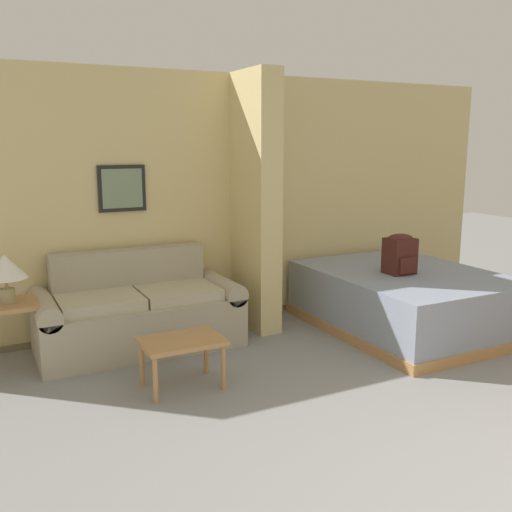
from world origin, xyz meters
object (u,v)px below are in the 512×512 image
coffee_table (182,346)px  bed (403,299)px  backpack (400,253)px  couch (138,313)px  table_lamp (5,268)px

coffee_table → bed: 2.60m
coffee_table → backpack: size_ratio=1.55×
couch → backpack: 2.64m
coffee_table → backpack: backpack is taller
couch → bed: 2.71m
bed → backpack: size_ratio=5.20×
table_lamp → couch: bearing=3.6°
bed → backpack: bearing=-154.2°
backpack → bed: bearing=25.8°
backpack → coffee_table: bearing=-172.5°
table_lamp → backpack: backpack is taller
table_lamp → bed: table_lamp is taller
couch → table_lamp: table_lamp is taller
coffee_table → table_lamp: (-1.17, 0.98, 0.54)m
table_lamp → bed: size_ratio=0.19×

